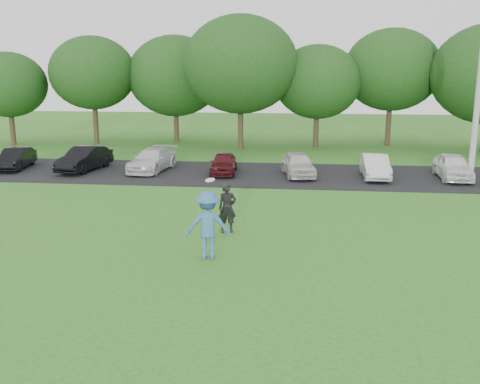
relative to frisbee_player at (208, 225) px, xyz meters
name	(u,v)px	position (x,y,z in m)	size (l,w,h in m)	color
ground	(226,267)	(0.60, -0.68, -0.99)	(100.00, 100.00, 0.00)	#2E6D1F
parking_lot	(261,174)	(0.60, 12.32, -0.97)	(32.00, 6.50, 0.03)	black
frisbee_player	(208,225)	(0.00, 0.00, 0.00)	(1.38, 0.93, 2.33)	teal
camera_bystander	(227,208)	(0.22, 2.48, -0.15)	(0.71, 0.58, 1.66)	black
parked_cars	(260,163)	(0.53, 12.25, -0.38)	(27.98, 4.35, 1.24)	black
tree_row	(295,73)	(2.11, 22.08, 3.92)	(42.39, 9.85, 8.64)	#38281C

